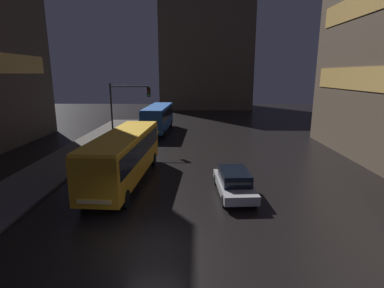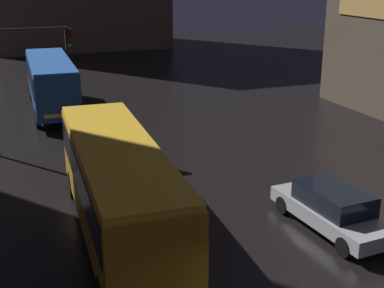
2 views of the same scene
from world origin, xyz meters
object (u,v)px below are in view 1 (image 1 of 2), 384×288
object	(u,v)px
car_taxi	(234,182)
traffic_light_main	(125,104)
bus_near	(124,153)
bus_far	(158,116)

from	to	relation	value
car_taxi	traffic_light_main	bearing A→B (deg)	-56.36
bus_near	bus_far	distance (m)	17.34
bus_near	bus_far	xyz separation A→B (m)	(-0.00, 17.34, -0.05)
bus_near	traffic_light_main	size ratio (longest dim) A/B	1.74
bus_near	car_taxi	xyz separation A→B (m)	(6.82, -1.91, -1.24)
car_taxi	traffic_light_main	world-z (taller)	traffic_light_main
bus_near	car_taxi	size ratio (longest dim) A/B	2.19
bus_near	bus_far	world-z (taller)	bus_near
car_taxi	traffic_light_main	size ratio (longest dim) A/B	0.79
bus_near	car_taxi	distance (m)	7.19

